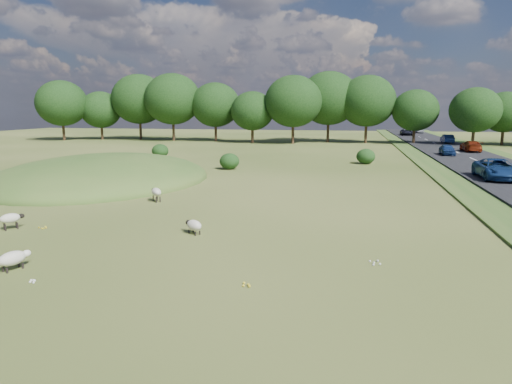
% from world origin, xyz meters
% --- Properties ---
extents(ground, '(160.00, 160.00, 0.00)m').
position_xyz_m(ground, '(0.00, 20.00, 0.00)').
color(ground, '#324816').
rests_on(ground, ground).
extents(mound, '(16.00, 20.00, 4.00)m').
position_xyz_m(mound, '(-12.00, 12.00, 0.00)').
color(mound, '#33561E').
rests_on(mound, ground).
extents(road, '(8.00, 150.00, 0.25)m').
position_xyz_m(road, '(20.00, 30.00, 0.12)').
color(road, black).
rests_on(road, ground).
extents(treeline, '(96.28, 14.66, 11.70)m').
position_xyz_m(treeline, '(-1.06, 55.44, 6.57)').
color(treeline, black).
rests_on(treeline, ground).
extents(shrubs, '(24.90, 10.24, 1.57)m').
position_xyz_m(shrubs, '(-3.38, 25.64, 0.77)').
color(shrubs, black).
rests_on(shrubs, ground).
extents(sheep_0, '(0.82, 1.23, 0.68)m').
position_xyz_m(sheep_0, '(-4.32, -7.20, 0.43)').
color(sheep_0, '#C1B6A0').
rests_on(sheep_0, ground).
extents(sheep_1, '(0.90, 1.06, 0.77)m').
position_xyz_m(sheep_1, '(-8.30, -2.49, 0.54)').
color(sheep_1, '#C1B6A0').
rests_on(sheep_1, ground).
extents(sheep_2, '(1.06, 1.11, 0.84)m').
position_xyz_m(sheep_2, '(-4.38, 4.97, 0.59)').
color(sheep_2, '#C1B6A0').
rests_on(sheep_2, ground).
extents(sheep_3, '(1.09, 0.96, 0.64)m').
position_xyz_m(sheep_3, '(0.28, -1.48, 0.40)').
color(sheep_3, '#C1B6A0').
rests_on(sheep_3, ground).
extents(car_0, '(1.46, 3.62, 1.23)m').
position_xyz_m(car_0, '(18.10, 36.03, 0.87)').
color(car_0, navy).
rests_on(car_0, road).
extents(car_1, '(2.21, 4.80, 1.33)m').
position_xyz_m(car_1, '(18.10, 76.77, 0.92)').
color(car_1, black).
rests_on(car_1, road).
extents(car_2, '(1.43, 4.10, 1.35)m').
position_xyz_m(car_2, '(21.90, 55.97, 0.93)').
color(car_2, navy).
rests_on(car_2, road).
extents(car_4, '(1.89, 4.66, 1.35)m').
position_xyz_m(car_4, '(21.90, 41.26, 0.93)').
color(car_4, maroon).
rests_on(car_4, road).
extents(car_5, '(1.86, 4.57, 1.33)m').
position_xyz_m(car_5, '(21.90, 87.21, 0.91)').
color(car_5, '#ADB1B5').
rests_on(car_5, road).
extents(car_6, '(2.52, 5.47, 1.52)m').
position_xyz_m(car_6, '(18.10, 17.27, 1.01)').
color(car_6, navy).
rests_on(car_6, road).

